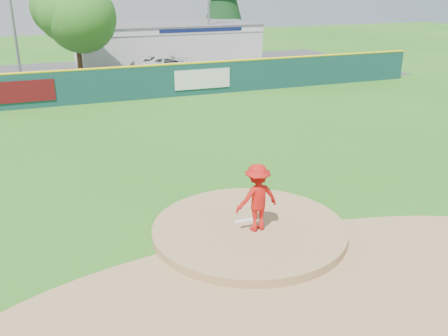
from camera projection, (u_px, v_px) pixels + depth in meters
name	position (u px, v px, depth m)	size (l,w,h in m)	color
ground	(249.00, 234.00, 14.21)	(120.00, 120.00, 0.00)	#286B19
pitchers_mound	(249.00, 234.00, 14.21)	(5.50, 5.50, 0.50)	#9E774C
pitching_rubber	(245.00, 221.00, 14.38)	(0.60, 0.15, 0.04)	white
infield_dirt_arc	(301.00, 291.00, 11.59)	(15.40, 15.40, 0.01)	#9E774C
parking_lot	(106.00, 75.00, 37.80)	(44.00, 16.00, 0.02)	#38383A
pitcher	(257.00, 198.00, 13.61)	(1.24, 0.71, 1.92)	red
van	(170.00, 65.00, 37.58)	(2.62, 5.68, 1.58)	silver
pool_building_grp	(165.00, 43.00, 43.59)	(15.20, 8.20, 3.31)	silver
fence_banners	(117.00, 85.00, 29.31)	(14.20, 0.04, 1.20)	#5C0D10
outfield_fence	(128.00, 82.00, 29.56)	(40.00, 0.14, 2.07)	#123B3A
deciduous_tree	(75.00, 15.00, 33.78)	(5.60, 5.60, 7.36)	#382314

